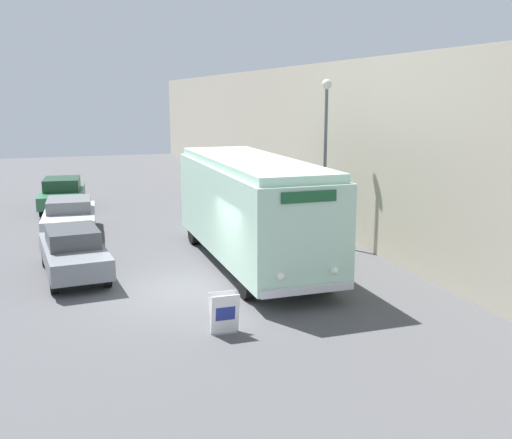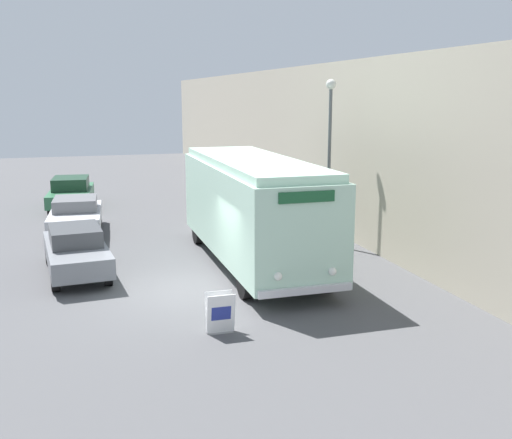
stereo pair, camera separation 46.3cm
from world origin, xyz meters
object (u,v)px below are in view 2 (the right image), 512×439
object	(u,v)px
sign_board	(220,314)
parked_car_far	(71,193)
vintage_bus	(253,206)
streetlamp	(330,138)
parked_car_near	(76,250)
parked_car_mid	(76,215)

from	to	relation	value
sign_board	parked_car_far	world-z (taller)	parked_car_far
vintage_bus	streetlamp	xyz separation A→B (m)	(3.36, 1.66, 1.99)
sign_board	parked_car_near	distance (m)	6.64
parked_car_mid	streetlamp	bearing A→B (deg)	-23.67
vintage_bus	parked_car_mid	bearing A→B (deg)	131.40
parked_car_far	parked_car_mid	bearing A→B (deg)	-83.16
parked_car_near	parked_car_mid	bearing A→B (deg)	84.80
parked_car_near	streetlamp	bearing A→B (deg)	2.61
streetlamp	parked_car_mid	bearing A→B (deg)	152.72
streetlamp	parked_car_far	distance (m)	14.15
vintage_bus	parked_car_far	bearing A→B (deg)	115.14
sign_board	streetlamp	world-z (taller)	streetlamp
vintage_bus	parked_car_mid	distance (m)	8.39
sign_board	parked_car_mid	bearing A→B (deg)	104.99
sign_board	parked_car_near	xyz separation A→B (m)	(-3.14, 5.85, 0.29)
parked_car_near	parked_car_mid	xyz separation A→B (m)	(0.04, 5.72, -0.00)
sign_board	parked_car_mid	xyz separation A→B (m)	(-3.10, 11.57, 0.29)
vintage_bus	parked_car_near	xyz separation A→B (m)	(-5.53, 0.51, -1.17)
vintage_bus	parked_car_near	bearing A→B (deg)	174.76
vintage_bus	streetlamp	bearing A→B (deg)	26.33
parked_car_mid	parked_car_far	xyz separation A→B (m)	(-0.18, 5.85, -0.00)
vintage_bus	parked_car_near	world-z (taller)	vintage_bus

